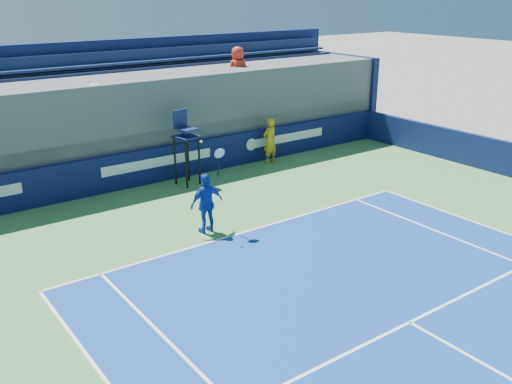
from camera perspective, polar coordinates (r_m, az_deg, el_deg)
ball_person at (r=21.10m, az=1.38°, el=5.15°), size 0.67×0.49×1.70m
back_hoarding at (r=19.38m, az=-9.82°, el=2.71°), size 20.40×0.21×1.20m
umpire_chair at (r=18.73m, az=-7.05°, el=5.22°), size 0.83×0.83×2.48m
tennis_player at (r=15.06m, az=-4.95°, el=-1.11°), size 0.97×0.42×2.57m
stadium_seating at (r=20.87m, az=-12.60°, el=7.26°), size 21.00×4.05×4.40m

